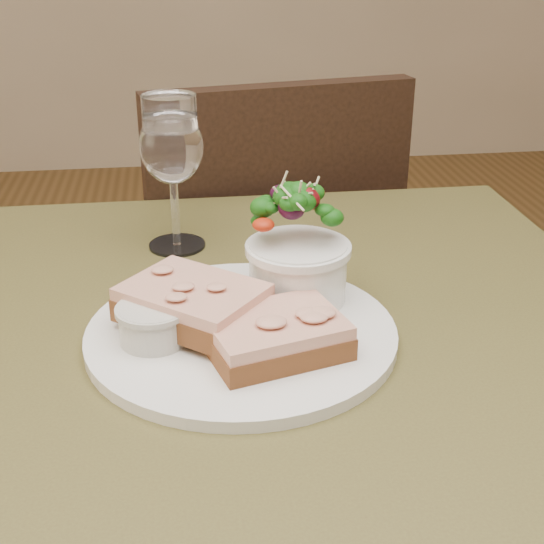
{
  "coord_description": "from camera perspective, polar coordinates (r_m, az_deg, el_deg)",
  "views": [
    {
      "loc": [
        -0.07,
        -0.65,
        1.13
      ],
      "look_at": [
        0.01,
        0.01,
        0.81
      ],
      "focal_mm": 50.0,
      "sensor_mm": 36.0,
      "label": 1
    }
  ],
  "objects": [
    {
      "name": "sandwich_front",
      "position": [
        0.69,
        0.24,
        -4.75
      ],
      "size": [
        0.14,
        0.12,
        0.03
      ],
      "rotation": [
        0.0,
        0.0,
        0.27
      ],
      "color": "#522B16",
      "rests_on": "dinner_plate"
    },
    {
      "name": "ramekin",
      "position": [
        0.72,
        -8.94,
        -3.75
      ],
      "size": [
        0.06,
        0.06,
        0.04
      ],
      "color": "beige",
      "rests_on": "dinner_plate"
    },
    {
      "name": "sandwich_back",
      "position": [
        0.73,
        -5.95,
        -2.29
      ],
      "size": [
        0.16,
        0.16,
        0.03
      ],
      "rotation": [
        0.0,
        0.0,
        -0.7
      ],
      "color": "#522B16",
      "rests_on": "dinner_plate"
    },
    {
      "name": "dinner_plate",
      "position": [
        0.74,
        -2.31,
        -4.64
      ],
      "size": [
        0.3,
        0.3,
        0.01
      ],
      "primitive_type": "cylinder",
      "color": "white",
      "rests_on": "cafe_table"
    },
    {
      "name": "chair_far",
      "position": [
        1.53,
        -1.48,
        -7.66
      ],
      "size": [
        0.49,
        0.49,
        0.9
      ],
      "rotation": [
        0.0,
        0.0,
        3.32
      ],
      "color": "black",
      "rests_on": "ground"
    },
    {
      "name": "salad_bowl",
      "position": [
        0.77,
        1.99,
        2.0
      ],
      "size": [
        0.1,
        0.1,
        0.13
      ],
      "color": "white",
      "rests_on": "dinner_plate"
    },
    {
      "name": "cafe_table",
      "position": [
        0.81,
        -0.93,
        -10.7
      ],
      "size": [
        0.8,
        0.8,
        0.75
      ],
      "color": "#483F1F",
      "rests_on": "ground"
    },
    {
      "name": "garnish",
      "position": [
        0.8,
        -7.16,
        -1.15
      ],
      "size": [
        0.05,
        0.04,
        0.02
      ],
      "color": "#0C3E0B",
      "rests_on": "dinner_plate"
    },
    {
      "name": "wine_glass",
      "position": [
        0.91,
        -7.56,
        9.04
      ],
      "size": [
        0.08,
        0.08,
        0.18
      ],
      "color": "white",
      "rests_on": "cafe_table"
    }
  ]
}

